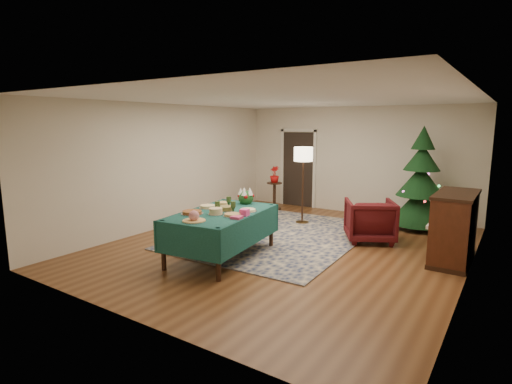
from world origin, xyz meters
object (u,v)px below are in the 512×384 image
Objects in this scene: buffet_table at (222,221)px; floor_lamp at (303,159)px; christmas_tree at (421,183)px; piano at (454,228)px; side_table at (274,196)px; potted_plant at (275,178)px; armchair at (370,218)px; gift_box at (245,212)px.

floor_lamp reaches higher than buffet_table.
buffet_table is 4.59m from christmas_tree.
side_table is at bearing 157.34° from piano.
armchair is at bearing -26.36° from potted_plant.
armchair is 3.45m from potted_plant.
christmas_tree is (3.66, 0.03, 0.16)m from potted_plant.
gift_box is 0.14× the size of armchair.
buffet_table is 5.05× the size of potted_plant.
piano reaches higher than buffet_table.
floor_lamp is at bearing 163.74° from piano.
gift_box is at bearing -115.72° from christmas_tree.
gift_box is 0.30× the size of potted_plant.
side_table is 4.99m from piano.
potted_plant is 0.32× the size of piano.
floor_lamp is 0.79× the size of christmas_tree.
gift_box is 4.36m from christmas_tree.
buffet_table is 2.97m from armchair.
potted_plant is at bearing 143.96° from floor_lamp.
side_table is (-1.77, 3.90, -0.50)m from gift_box.
floor_lamp is 3.53m from piano.
buffet_table is 3.02× the size of side_table.
floor_lamp is at bearing -36.04° from side_table.
gift_box is (0.49, -0.02, 0.21)m from buffet_table.
gift_box is 0.09× the size of piano.
floor_lamp is at bearing -36.04° from potted_plant.
side_table is (-1.28, 3.88, -0.29)m from buffet_table.
potted_plant reaches higher than armchair.
armchair is 3.43m from side_table.
buffet_table is 3.03m from floor_lamp.
side_table is 0.54× the size of piano.
armchair is 0.67× the size of piano.
buffet_table is 1.62× the size of piano.
potted_plant reaches higher than gift_box.
potted_plant is at bearing -54.79° from armchair.
gift_box is at bearing -145.09° from piano.
side_table is at bearing 63.43° from potted_plant.
gift_box reaches higher than buffet_table.
christmas_tree is (3.66, 0.03, 0.65)m from side_table.
potted_plant is at bearing -179.54° from christmas_tree.
armchair is at bearing 61.15° from gift_box.
floor_lamp is 2.00m from side_table.
christmas_tree reaches higher than armchair.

